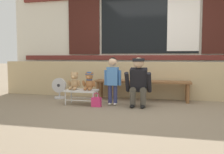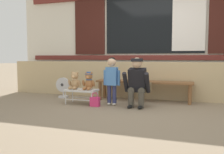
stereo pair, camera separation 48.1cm
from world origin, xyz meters
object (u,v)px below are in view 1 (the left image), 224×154
object	(u,v)px
teddy_bear_with_hat	(89,81)
handbag_on_ground	(96,102)
adult_crouching	(139,82)
floor_fan	(59,88)
wooden_bench_long	(142,84)
small_display_bench	(82,91)
teddy_bear_plain	(74,82)
child_standing	(113,76)

from	to	relation	value
teddy_bear_with_hat	handbag_on_ground	xyz separation A→B (m)	(0.20, -0.15, -0.38)
teddy_bear_with_hat	adult_crouching	world-z (taller)	adult_crouching
adult_crouching	floor_fan	bearing A→B (deg)	165.78
wooden_bench_long	floor_fan	size ratio (longest dim) A/B	4.37
wooden_bench_long	small_display_bench	bearing A→B (deg)	-146.54
teddy_bear_with_hat	handbag_on_ground	size ratio (longest dim) A/B	1.34
teddy_bear_with_hat	adult_crouching	distance (m)	1.00
small_display_bench	handbag_on_ground	xyz separation A→B (m)	(0.36, -0.14, -0.17)
wooden_bench_long	adult_crouching	bearing A→B (deg)	-88.15
teddy_bear_plain	wooden_bench_long	bearing A→B (deg)	30.03
small_display_bench	teddy_bear_with_hat	distance (m)	0.26
floor_fan	adult_crouching	bearing A→B (deg)	-14.22
teddy_bear_with_hat	adult_crouching	size ratio (longest dim) A/B	0.38
small_display_bench	adult_crouching	size ratio (longest dim) A/B	0.67
wooden_bench_long	floor_fan	world-z (taller)	floor_fan
teddy_bear_plain	handbag_on_ground	xyz separation A→B (m)	(0.52, -0.15, -0.37)
small_display_bench	adult_crouching	world-z (taller)	adult_crouching
teddy_bear_with_hat	adult_crouching	xyz separation A→B (m)	(1.00, 0.07, 0.01)
adult_crouching	floor_fan	distance (m)	1.99
wooden_bench_long	teddy_bear_with_hat	bearing A→B (deg)	-142.51
wooden_bench_long	child_standing	world-z (taller)	child_standing
wooden_bench_long	teddy_bear_plain	distance (m)	1.50
teddy_bear_plain	child_standing	distance (m)	0.80
wooden_bench_long	handbag_on_ground	xyz separation A→B (m)	(-0.78, -0.89, -0.28)
teddy_bear_plain	child_standing	world-z (taller)	child_standing
adult_crouching	wooden_bench_long	bearing A→B (deg)	91.85
handbag_on_ground	floor_fan	xyz separation A→B (m)	(-1.11, 0.70, 0.14)
teddy_bear_plain	adult_crouching	size ratio (longest dim) A/B	0.38
teddy_bear_with_hat	floor_fan	xyz separation A→B (m)	(-0.92, 0.55, -0.23)
wooden_bench_long	handbag_on_ground	bearing A→B (deg)	-131.03
child_standing	adult_crouching	xyz separation A→B (m)	(0.53, -0.01, -0.11)
teddy_bear_with_hat	handbag_on_ground	bearing A→B (deg)	-36.84
wooden_bench_long	handbag_on_ground	size ratio (longest dim) A/B	7.72
wooden_bench_long	teddy_bear_plain	size ratio (longest dim) A/B	5.78
wooden_bench_long	adult_crouching	world-z (taller)	adult_crouching
wooden_bench_long	small_display_bench	world-z (taller)	wooden_bench_long
small_display_bench	child_standing	size ratio (longest dim) A/B	0.67
floor_fan	child_standing	bearing A→B (deg)	-18.75
small_display_bench	adult_crouching	distance (m)	1.18
small_display_bench	teddy_bear_plain	size ratio (longest dim) A/B	1.76
wooden_bench_long	small_display_bench	xyz separation A→B (m)	(-1.13, -0.75, -0.11)
child_standing	adult_crouching	bearing A→B (deg)	-1.61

